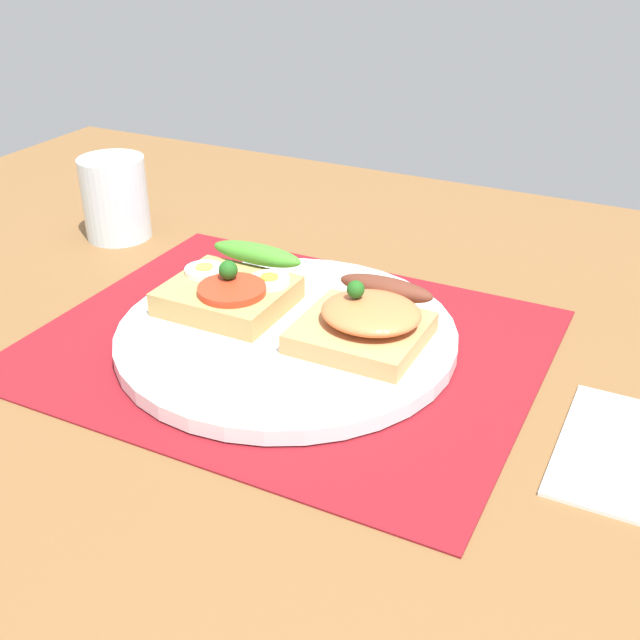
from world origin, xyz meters
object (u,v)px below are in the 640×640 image
(plate, at_px, (287,335))
(sandwich_salmon, at_px, (368,319))
(sandwich_egg_tomato, at_px, (233,288))
(drinking_glass, at_px, (115,198))

(plate, relative_size, sandwich_salmon, 2.63)
(plate, height_order, sandwich_egg_tomato, sandwich_egg_tomato)
(sandwich_egg_tomato, bearing_deg, drinking_glass, 153.79)
(plate, distance_m, drinking_glass, 0.30)
(sandwich_salmon, bearing_deg, sandwich_egg_tomato, 178.51)
(sandwich_egg_tomato, relative_size, drinking_glass, 1.21)
(plate, xyz_separation_m, drinking_glass, (-0.27, 0.12, 0.03))
(drinking_glass, bearing_deg, sandwich_salmon, -17.61)
(sandwich_salmon, bearing_deg, drinking_glass, 162.39)
(plate, xyz_separation_m, sandwich_salmon, (0.06, 0.01, 0.02))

